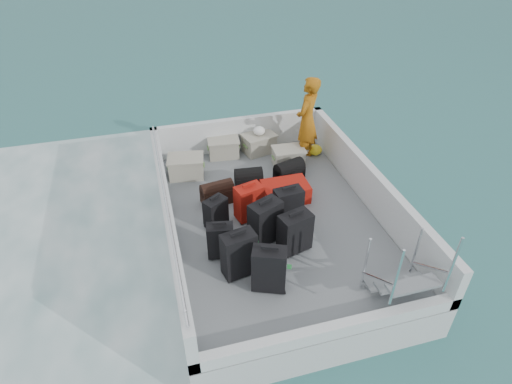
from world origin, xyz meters
TOP-DOWN VIEW (x-y plane):
  - ground at (0.00, 0.00)m, footprint 160.00×160.00m
  - ferry_hull at (0.00, 0.00)m, footprint 3.60×5.00m
  - deck at (0.00, 0.00)m, footprint 3.30×4.70m
  - deck_fittings at (0.35, -0.32)m, footprint 3.60×5.00m
  - suitcase_0 at (-0.86, -1.09)m, footprint 0.52×0.36m
  - suitcase_1 at (-1.04, -0.67)m, footprint 0.43×0.29m
  - suitcase_2 at (-0.98, 0.03)m, footprint 0.43×0.38m
  - suitcase_3 at (-0.53, -1.47)m, footprint 0.53×0.42m
  - suitcase_4 at (-0.30, -0.51)m, footprint 0.57×0.47m
  - suitcase_5 at (-0.40, 0.11)m, footprint 0.50×0.38m
  - suitcase_6 at (0.07, -0.83)m, footprint 0.54×0.40m
  - suitcase_7 at (0.19, -0.16)m, footprint 0.48×0.30m
  - suitcase_8 at (0.35, 0.44)m, footprint 0.81×0.53m
  - duffel_0 at (-0.83, 0.68)m, footprint 0.60×0.38m
  - duffel_1 at (-0.19, 0.95)m, footprint 0.53×0.35m
  - duffel_2 at (0.62, 1.00)m, footprint 0.61×0.45m
  - crate_0 at (-1.24, 1.66)m, footprint 0.70×0.54m
  - crate_1 at (-0.39, 2.20)m, footprint 0.63×0.47m
  - crate_2 at (0.36, 2.17)m, footprint 0.70×0.56m
  - crate_3 at (0.77, 1.50)m, footprint 0.60×0.43m
  - yellow_bag at (1.45, 1.74)m, footprint 0.28×0.26m
  - white_bag at (0.36, 2.17)m, footprint 0.24×0.24m
  - passenger at (1.17, 1.65)m, footprint 0.74×0.75m

SIDE VIEW (x-z plane):
  - ground at x=0.00m, z-range 0.00..0.00m
  - ferry_hull at x=0.00m, z-range 0.00..0.60m
  - deck at x=0.00m, z-range 0.60..0.62m
  - yellow_bag at x=1.45m, z-range 0.62..0.84m
  - suitcase_8 at x=0.35m, z-range 0.62..0.94m
  - duffel_0 at x=-0.83m, z-range 0.62..0.94m
  - duffel_1 at x=-0.19m, z-range 0.62..0.94m
  - duffel_2 at x=0.62m, z-range 0.62..0.94m
  - crate_3 at x=0.77m, z-range 0.62..0.97m
  - crate_1 at x=-0.39m, z-range 0.62..0.98m
  - crate_2 at x=0.36m, z-range 0.62..0.99m
  - crate_0 at x=-1.24m, z-range 0.62..1.00m
  - suitcase_2 at x=-0.98m, z-range 0.62..1.16m
  - suitcase_1 at x=-1.04m, z-range 0.62..1.21m
  - suitcase_5 at x=-0.40m, z-range 0.62..1.24m
  - suitcase_7 at x=0.19m, z-range 0.62..1.26m
  - suitcase_6 at x=0.07m, z-range 0.62..1.29m
  - suitcase_3 at x=-0.53m, z-range 0.62..1.32m
  - suitcase_4 at x=-0.30m, z-range 0.62..1.34m
  - suitcase_0 at x=-0.86m, z-range 0.62..1.35m
  - deck_fittings at x=0.35m, z-range 0.54..1.44m
  - white_bag at x=0.36m, z-range 0.99..1.17m
  - passenger at x=1.17m, z-range 0.62..2.36m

